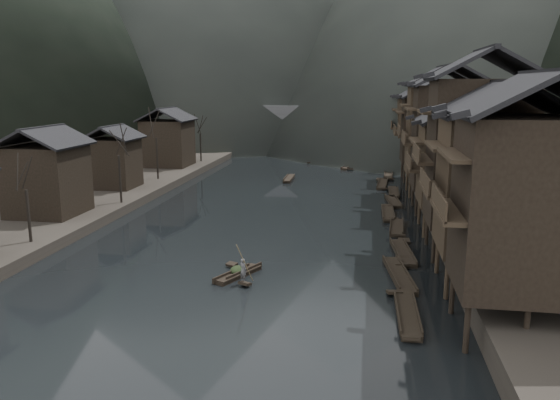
# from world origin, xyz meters

# --- Properties ---
(water) EXTENTS (300.00, 300.00, 0.00)m
(water) POSITION_xyz_m (0.00, 0.00, 0.00)
(water) COLOR black
(water) RESTS_ON ground
(left_bank) EXTENTS (40.00, 200.00, 1.20)m
(left_bank) POSITION_xyz_m (-35.00, 40.00, 0.60)
(left_bank) COLOR #2D2823
(left_bank) RESTS_ON ground
(stilt_houses) EXTENTS (9.00, 67.60, 15.81)m
(stilt_houses) POSITION_xyz_m (17.28, 19.01, 8.87)
(stilt_houses) COLOR black
(stilt_houses) RESTS_ON ground
(left_houses) EXTENTS (8.10, 53.20, 8.73)m
(left_houses) POSITION_xyz_m (-20.50, 20.12, 5.66)
(left_houses) COLOR black
(left_houses) RESTS_ON left_bank
(bare_trees) EXTENTS (3.84, 61.40, 7.67)m
(bare_trees) POSITION_xyz_m (-17.00, 16.50, 6.46)
(bare_trees) COLOR black
(bare_trees) RESTS_ON left_bank
(moored_sampans) EXTENTS (2.66, 56.89, 0.47)m
(moored_sampans) POSITION_xyz_m (11.89, 18.27, 0.20)
(moored_sampans) COLOR black
(moored_sampans) RESTS_ON water
(midriver_boats) EXTENTS (9.29, 23.26, 0.45)m
(midriver_boats) POSITION_xyz_m (1.73, 47.20, 0.20)
(midriver_boats) COLOR black
(midriver_boats) RESTS_ON water
(stone_bridge) EXTENTS (40.00, 6.00, 9.00)m
(stone_bridge) POSITION_xyz_m (-0.00, 72.00, 5.11)
(stone_bridge) COLOR #4C4C4F
(stone_bridge) RESTS_ON ground
(hero_sampan) EXTENTS (2.71, 4.47, 0.43)m
(hero_sampan) POSITION_xyz_m (0.54, -1.48, 0.20)
(hero_sampan) COLOR black
(hero_sampan) RESTS_ON water
(cargo_heap) EXTENTS (1.01, 1.32, 0.61)m
(cargo_heap) POSITION_xyz_m (0.45, -1.29, 0.73)
(cargo_heap) COLOR black
(cargo_heap) RESTS_ON hero_sampan
(boatman) EXTENTS (0.70, 0.65, 1.60)m
(boatman) POSITION_xyz_m (1.24, -2.92, 1.23)
(boatman) COLOR #5C5C5E
(boatman) RESTS_ON hero_sampan
(bamboo_pole) EXTENTS (0.80, 2.23, 3.54)m
(bamboo_pole) POSITION_xyz_m (1.44, -2.92, 3.80)
(bamboo_pole) COLOR #8C7A51
(bamboo_pole) RESTS_ON boatman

